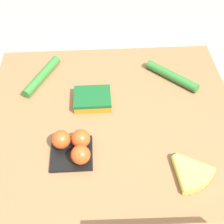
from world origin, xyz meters
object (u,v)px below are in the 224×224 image
at_px(carrot_bag, 92,98).
at_px(cucumber_near, 172,76).
at_px(tomato_pack, 74,146).
at_px(banana_bunch, 188,170).
at_px(cucumber_far, 42,76).

bearing_deg(carrot_bag, cucumber_near, -160.43).
bearing_deg(tomato_pack, banana_bunch, 164.59).
height_order(banana_bunch, cucumber_far, cucumber_far).
bearing_deg(cucumber_far, banana_bunch, 136.48).
relative_size(tomato_pack, cucumber_far, 0.60).
bearing_deg(cucumber_far, carrot_bag, 144.41).
relative_size(banana_bunch, cucumber_far, 0.62).
relative_size(carrot_bag, cucumber_far, 0.60).
height_order(cucumber_near, cucumber_far, same).
bearing_deg(cucumber_far, tomato_pack, 110.50).
bearing_deg(cucumber_near, cucumber_far, -3.31).
xyz_separation_m(tomato_pack, cucumber_near, (-0.44, -0.39, -0.02)).
distance_m(tomato_pack, carrot_bag, 0.27).
distance_m(cucumber_near, cucumber_far, 0.60).
distance_m(banana_bunch, tomato_pack, 0.42).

